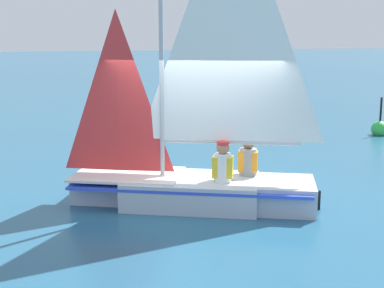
# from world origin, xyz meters

# --- Properties ---
(ground_plane) EXTENTS (260.00, 260.00, 0.00)m
(ground_plane) POSITION_xyz_m (0.00, 0.00, 0.00)
(ground_plane) COLOR #235675
(sailboat_main) EXTENTS (3.42, 4.15, 5.42)m
(sailboat_main) POSITION_xyz_m (0.04, 0.06, 0.78)
(sailboat_main) COLOR #B2BCCC
(sailboat_main) RESTS_ON ground_plane
(sailor_helm) EXTENTS (0.42, 0.43, 1.16)m
(sailor_helm) POSITION_xyz_m (0.43, 0.37, 0.63)
(sailor_helm) COLOR black
(sailor_helm) RESTS_ON ground_plane
(sailor_crew) EXTENTS (0.42, 0.43, 1.16)m
(sailor_crew) POSITION_xyz_m (0.25, 0.98, 0.62)
(sailor_crew) COLOR black
(sailor_crew) RESTS_ON ground_plane
(buoy_marker) EXTENTS (0.51, 0.51, 1.22)m
(buoy_marker) POSITION_xyz_m (-3.78, 8.14, 0.19)
(buoy_marker) COLOR green
(buoy_marker) RESTS_ON ground_plane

